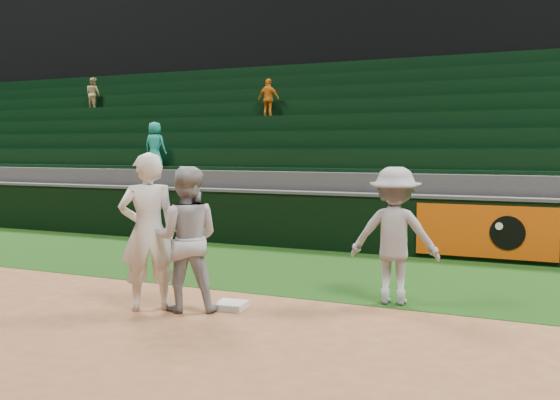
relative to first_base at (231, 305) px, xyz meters
The scene contains 9 objects.
ground 0.25m from the first_base, behind, with size 70.00×70.00×0.00m, color brown.
foul_grass 3.00m from the first_base, 94.76° to the left, with size 36.00×4.20×0.01m, color black.
upper_deck 18.43m from the first_base, 90.82° to the left, with size 40.00×12.00×12.00m, color black.
first_base is the anchor object (origin of this frame).
first_baseman 1.50m from the first_base, 153.16° to the right, with size 0.77×0.51×2.12m, color silver.
baserunner 1.10m from the first_base, 148.93° to the right, with size 0.94×0.73×1.93m, color #A2A4AC.
base_coach 2.45m from the first_base, 31.11° to the left, with size 1.23×0.71×1.91m, color #8F929B.
field_wall 5.22m from the first_base, 92.46° to the left, with size 36.00×0.45×1.25m.
stadium_seating 9.11m from the first_base, 91.62° to the left, with size 36.00×5.95×4.85m.
Camera 1 is at (4.27, -7.29, 2.16)m, focal length 40.00 mm.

